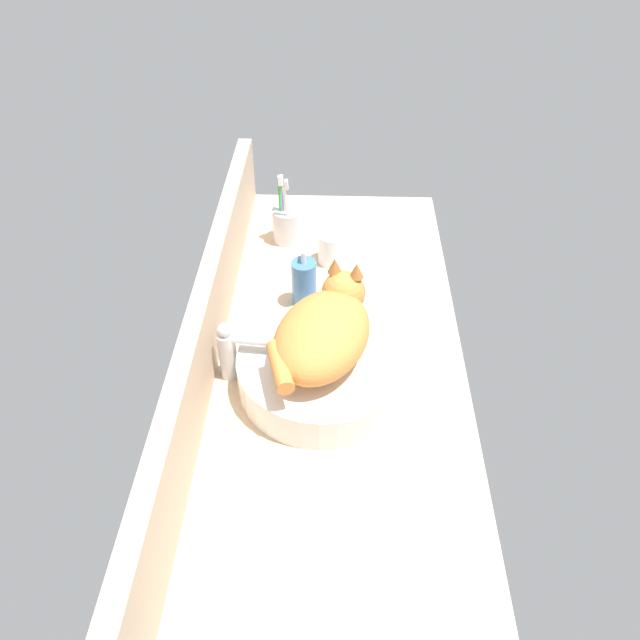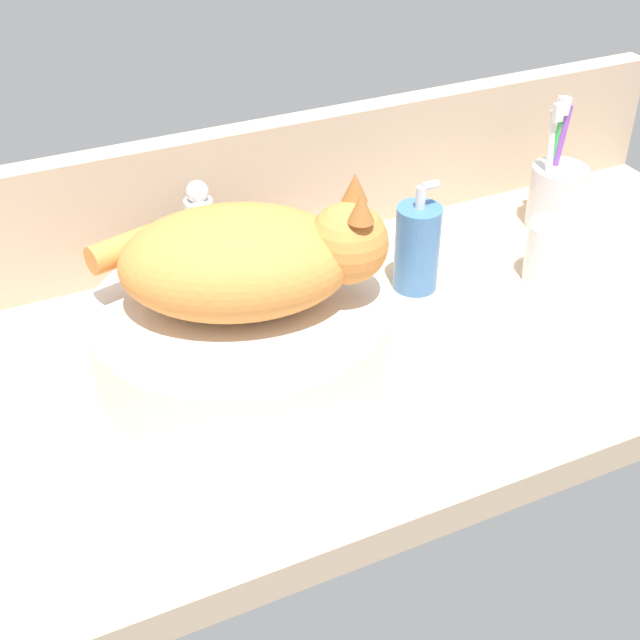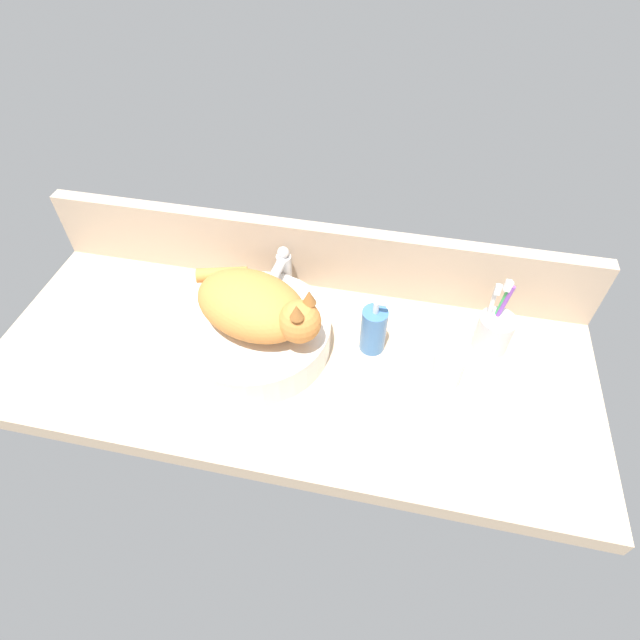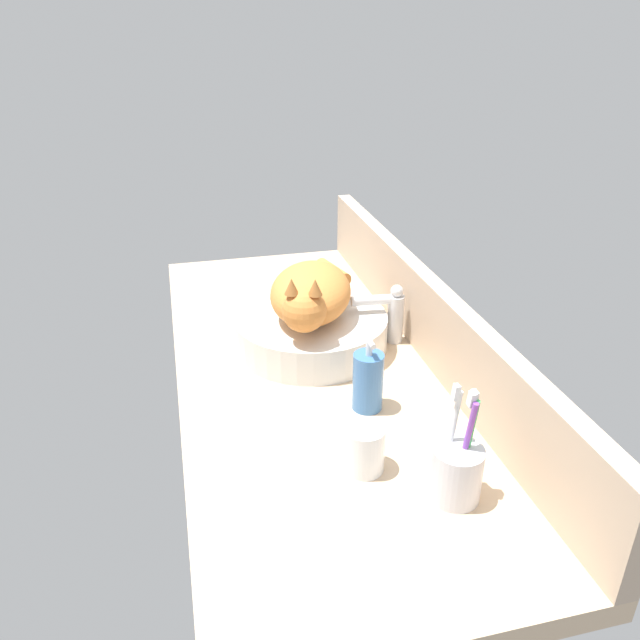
{
  "view_description": "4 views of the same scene",
  "coord_description": "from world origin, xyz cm",
  "px_view_note": "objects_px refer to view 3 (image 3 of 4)",
  "views": [
    {
      "loc": [
        -93.71,
        -0.56,
        91.69
      ],
      "look_at": [
        -0.33,
        2.7,
        10.16
      ],
      "focal_mm": 35.0,
      "sensor_mm": 36.0,
      "label": 1
    },
    {
      "loc": [
        -34.23,
        -74.6,
        62.42
      ],
      "look_at": [
        -1.22,
        -4.19,
        7.34
      ],
      "focal_mm": 50.0,
      "sensor_mm": 36.0,
      "label": 2
    },
    {
      "loc": [
        20.69,
        -65.96,
        86.79
      ],
      "look_at": [
        6.14,
        3.61,
        9.86
      ],
      "focal_mm": 28.0,
      "sensor_mm": 36.0,
      "label": 3
    },
    {
      "loc": [
        109.61,
        -24.64,
        66.67
      ],
      "look_at": [
        0.3,
        2.03,
        10.57
      ],
      "focal_mm": 35.0,
      "sensor_mm": 36.0,
      "label": 4
    }
  ],
  "objects_px": {
    "sink_basin": "(256,334)",
    "cat": "(257,306)",
    "soap_dispenser": "(374,330)",
    "water_glass": "(447,369)",
    "faucet": "(283,271)",
    "toothbrush_cup": "(494,331)"
  },
  "relations": [
    {
      "from": "faucet",
      "to": "toothbrush_cup",
      "type": "xyz_separation_m",
      "value": [
        0.5,
        -0.07,
        -0.02
      ]
    },
    {
      "from": "sink_basin",
      "to": "soap_dispenser",
      "type": "distance_m",
      "value": 0.26
    },
    {
      "from": "faucet",
      "to": "toothbrush_cup",
      "type": "relative_size",
      "value": 0.73
    },
    {
      "from": "cat",
      "to": "soap_dispenser",
      "type": "xyz_separation_m",
      "value": [
        0.24,
        0.05,
        -0.08
      ]
    },
    {
      "from": "sink_basin",
      "to": "soap_dispenser",
      "type": "xyz_separation_m",
      "value": [
        0.25,
        0.05,
        0.02
      ]
    },
    {
      "from": "sink_basin",
      "to": "faucet",
      "type": "bearing_deg",
      "value": 84.23
    },
    {
      "from": "toothbrush_cup",
      "to": "water_glass",
      "type": "xyz_separation_m",
      "value": [
        -0.09,
        -0.12,
        -0.01
      ]
    },
    {
      "from": "sink_basin",
      "to": "cat",
      "type": "xyz_separation_m",
      "value": [
        0.01,
        -0.0,
        0.1
      ]
    },
    {
      "from": "soap_dispenser",
      "to": "toothbrush_cup",
      "type": "height_order",
      "value": "toothbrush_cup"
    },
    {
      "from": "toothbrush_cup",
      "to": "water_glass",
      "type": "distance_m",
      "value": 0.15
    },
    {
      "from": "toothbrush_cup",
      "to": "cat",
      "type": "bearing_deg",
      "value": -167.63
    },
    {
      "from": "water_glass",
      "to": "faucet",
      "type": "bearing_deg",
      "value": 155.3
    },
    {
      "from": "sink_basin",
      "to": "water_glass",
      "type": "relative_size",
      "value": 4.2
    },
    {
      "from": "water_glass",
      "to": "cat",
      "type": "bearing_deg",
      "value": 179.22
    },
    {
      "from": "cat",
      "to": "toothbrush_cup",
      "type": "relative_size",
      "value": 1.62
    },
    {
      "from": "soap_dispenser",
      "to": "water_glass",
      "type": "relative_size",
      "value": 1.85
    },
    {
      "from": "sink_basin",
      "to": "soap_dispenser",
      "type": "relative_size",
      "value": 2.27
    },
    {
      "from": "cat",
      "to": "faucet",
      "type": "relative_size",
      "value": 2.22
    },
    {
      "from": "soap_dispenser",
      "to": "toothbrush_cup",
      "type": "distance_m",
      "value": 0.26
    },
    {
      "from": "soap_dispenser",
      "to": "toothbrush_cup",
      "type": "relative_size",
      "value": 0.78
    },
    {
      "from": "cat",
      "to": "faucet",
      "type": "distance_m",
      "value": 0.19
    },
    {
      "from": "cat",
      "to": "water_glass",
      "type": "bearing_deg",
      "value": -0.78
    }
  ]
}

